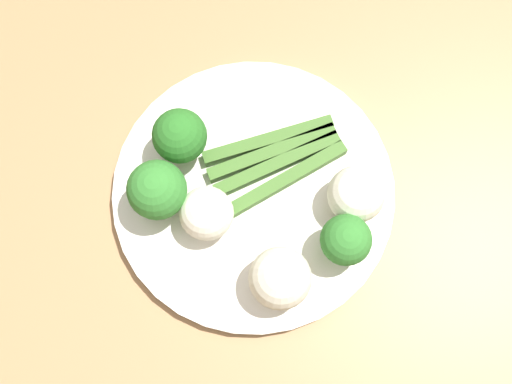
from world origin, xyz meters
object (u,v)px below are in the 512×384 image
object	(u,v)px
broccoli_back_right	(157,190)
cauliflower_outer_edge	(356,195)
cauliflower_left	(279,278)
cauliflower_mid	(207,213)
plate	(256,196)
broccoli_front_left	(346,240)
broccoli_back	(180,136)
asparagus_bundle	(276,158)
dining_table	(254,219)

from	to	relation	value
broccoli_back_right	cauliflower_outer_edge	size ratio (longest dim) A/B	1.25
cauliflower_left	cauliflower_mid	size ratio (longest dim) A/B	1.12
plate	broccoli_front_left	world-z (taller)	broccoli_front_left
plate	broccoli_back	bearing A→B (deg)	-137.32
asparagus_bundle	broccoli_back	world-z (taller)	broccoli_back
dining_table	cauliflower_outer_edge	size ratio (longest dim) A/B	21.95
plate	cauliflower_mid	bearing A→B (deg)	-75.14
broccoli_back_right	asparagus_bundle	bearing A→B (deg)	96.05
cauliflower_left	cauliflower_mid	world-z (taller)	cauliflower_left
broccoli_back_right	broccoli_front_left	bearing A→B (deg)	60.33
asparagus_bundle	cauliflower_outer_edge	size ratio (longest dim) A/B	2.55
cauliflower_left	cauliflower_mid	distance (m)	0.09
dining_table	broccoli_front_left	xyz separation A→B (m)	(0.07, 0.06, 0.15)
plate	broccoli_back	distance (m)	0.09
dining_table	asparagus_bundle	size ratio (longest dim) A/B	8.59
asparagus_bundle	plate	bearing A→B (deg)	37.57
plate	broccoli_back	world-z (taller)	broccoli_back
broccoli_back_right	cauliflower_mid	world-z (taller)	broccoli_back_right
plate	cauliflower_mid	xyz separation A→B (m)	(0.01, -0.05, 0.03)
plate	cauliflower_left	size ratio (longest dim) A/B	4.84
cauliflower_mid	cauliflower_outer_edge	bearing A→B (deg)	82.35
asparagus_bundle	cauliflower_mid	distance (m)	0.09
cauliflower_outer_edge	broccoli_front_left	bearing A→B (deg)	-30.25
broccoli_front_left	cauliflower_left	world-z (taller)	same
broccoli_front_left	cauliflower_outer_edge	xyz separation A→B (m)	(-0.04, 0.02, -0.01)
broccoli_back	dining_table	bearing A→B (deg)	44.01
dining_table	asparagus_bundle	bearing A→B (deg)	129.67
dining_table	plate	xyz separation A→B (m)	(0.00, 0.00, 0.12)
asparagus_bundle	broccoli_back	xyz separation A→B (m)	(-0.03, -0.08, 0.03)
broccoli_back_right	cauliflower_outer_edge	distance (m)	0.18
dining_table	cauliflower_outer_edge	bearing A→B (deg)	67.77
plate	cauliflower_left	world-z (taller)	cauliflower_left
broccoli_front_left	cauliflower_outer_edge	distance (m)	0.04
broccoli_front_left	cauliflower_outer_edge	bearing A→B (deg)	149.75
broccoli_back_right	cauliflower_mid	bearing A→B (deg)	52.51
plate	asparagus_bundle	world-z (taller)	asparagus_bundle
asparagus_bundle	cauliflower_left	xyz separation A→B (m)	(0.11, -0.03, 0.02)
plate	asparagus_bundle	distance (m)	0.04
broccoli_back_right	cauliflower_left	world-z (taller)	broccoli_back_right
asparagus_bundle	broccoli_back	bearing A→B (deg)	-30.27
plate	broccoli_back_right	bearing A→B (deg)	-100.01
dining_table	cauliflower_outer_edge	world-z (taller)	cauliflower_outer_edge
dining_table	broccoli_back_right	xyz separation A→B (m)	(-0.01, -0.08, 0.16)
broccoli_front_left	asparagus_bundle	bearing A→B (deg)	-159.50
cauliflower_left	broccoli_back_right	bearing A→B (deg)	-140.44
dining_table	asparagus_bundle	xyz separation A→B (m)	(-0.02, 0.03, 0.13)
dining_table	broccoli_front_left	size ratio (longest dim) A/B	20.57
cauliflower_mid	broccoli_back	bearing A→B (deg)	-175.08
dining_table	plate	size ratio (longest dim) A/B	4.30
broccoli_front_left	cauliflower_outer_edge	world-z (taller)	broccoli_front_left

